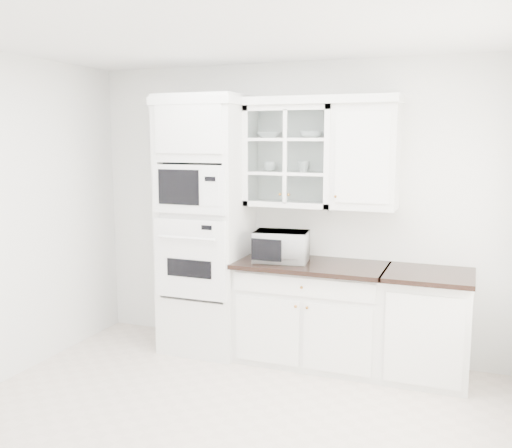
% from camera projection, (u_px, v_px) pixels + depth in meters
% --- Properties ---
extents(ground, '(4.00, 3.50, 0.01)m').
position_uv_depth(ground, '(215.00, 430.00, 3.95)').
color(ground, beige).
rests_on(ground, ground).
extents(room_shell, '(4.00, 3.50, 2.70)m').
position_uv_depth(room_shell, '(238.00, 171.00, 4.09)').
color(room_shell, white).
rests_on(room_shell, ground).
extents(oven_column, '(0.76, 0.68, 2.40)m').
position_uv_depth(oven_column, '(206.00, 225.00, 5.35)').
color(oven_column, white).
rests_on(oven_column, ground).
extents(base_cabinet_run, '(1.32, 0.67, 0.92)m').
position_uv_depth(base_cabinet_run, '(311.00, 312.00, 5.12)').
color(base_cabinet_run, white).
rests_on(base_cabinet_run, ground).
extents(extra_base_cabinet, '(0.72, 0.67, 0.92)m').
position_uv_depth(extra_base_cabinet, '(427.00, 325.00, 4.77)').
color(extra_base_cabinet, white).
rests_on(extra_base_cabinet, ground).
extents(upper_cabinet_glass, '(0.80, 0.33, 0.90)m').
position_uv_depth(upper_cabinet_glass, '(291.00, 156.00, 5.13)').
color(upper_cabinet_glass, white).
rests_on(upper_cabinet_glass, room_shell).
extents(upper_cabinet_solid, '(0.55, 0.33, 0.90)m').
position_uv_depth(upper_cabinet_solid, '(366.00, 157.00, 4.89)').
color(upper_cabinet_solid, white).
rests_on(upper_cabinet_solid, room_shell).
extents(crown_molding, '(2.14, 0.38, 0.07)m').
position_uv_depth(crown_molding, '(279.00, 101.00, 5.07)').
color(crown_molding, white).
rests_on(crown_molding, room_shell).
extents(countertop_microwave, '(0.52, 0.45, 0.27)m').
position_uv_depth(countertop_microwave, '(282.00, 246.00, 5.09)').
color(countertop_microwave, white).
rests_on(countertop_microwave, base_cabinet_run).
extents(bowl_a, '(0.27, 0.27, 0.06)m').
position_uv_depth(bowl_a, '(269.00, 135.00, 5.18)').
color(bowl_a, white).
rests_on(bowl_a, upper_cabinet_glass).
extents(bowl_b, '(0.24, 0.24, 0.06)m').
position_uv_depth(bowl_b, '(312.00, 135.00, 5.03)').
color(bowl_b, white).
rests_on(bowl_b, upper_cabinet_glass).
extents(cup_a, '(0.14, 0.14, 0.09)m').
position_uv_depth(cup_a, '(270.00, 166.00, 5.22)').
color(cup_a, white).
rests_on(cup_a, upper_cabinet_glass).
extents(cup_b, '(0.13, 0.13, 0.10)m').
position_uv_depth(cup_b, '(303.00, 166.00, 5.11)').
color(cup_b, white).
rests_on(cup_b, upper_cabinet_glass).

